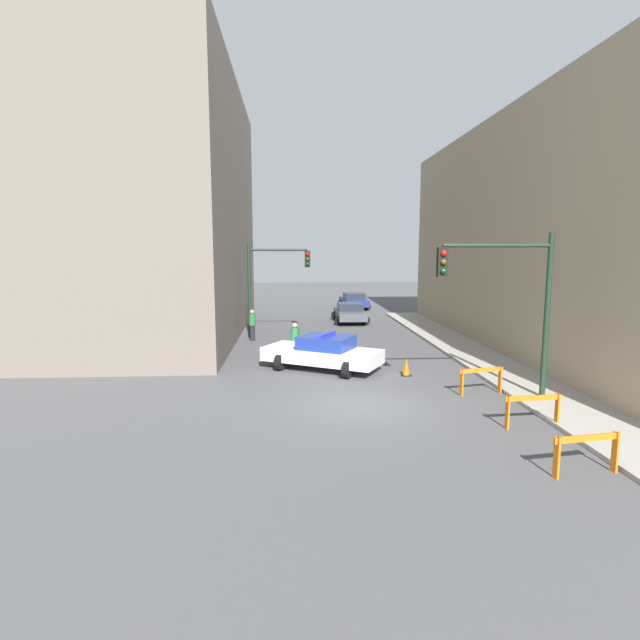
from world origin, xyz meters
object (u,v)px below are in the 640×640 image
Objects in this scene: pedestrian_crossing at (295,341)px; barrier_back at (481,376)px; traffic_light_far at (269,276)px; pedestrian_corner at (252,325)px; parked_car_near at (350,312)px; traffic_light_near at (512,291)px; barrier_mid at (533,406)px; barrier_front at (587,448)px; parked_car_mid at (354,300)px; police_car at (323,352)px; traffic_cone at (406,367)px.

pedestrian_crossing is 8.32m from barrier_back.
pedestrian_corner is at bearing -127.23° from traffic_light_far.
parked_car_near is (5.11, 5.35, -2.72)m from traffic_light_far.
barrier_back is at bearing -15.94° from pedestrian_corner.
traffic_light_near is 3.80m from barrier_mid.
pedestrian_crossing reaches higher than barrier_front.
barrier_back is at bearing -111.27° from pedestrian_crossing.
parked_car_mid is 31.06m from barrier_front.
police_car is 13.57m from parked_car_near.
traffic_cone is (3.14, -1.11, -0.41)m from police_car.
parked_car_near is 20.39m from barrier_mid.
barrier_front is at bearing -67.30° from traffic_light_far.
pedestrian_crossing and pedestrian_corner have the same top height.
traffic_light_far is 7.88m from parked_car_near.
traffic_light_near is at bearing -99.68° from police_car.
barrier_front is at bearing -27.73° from pedestrian_corner.
police_car is 2.15m from pedestrian_crossing.
pedestrian_corner is 16.17m from barrier_mid.
pedestrian_corner reaches higher than parked_car_mid.
parked_car_mid is at bearing 93.68° from traffic_light_near.
pedestrian_crossing is at bearing 60.31° from police_car.
barrier_mid is (8.57, -13.71, -0.24)m from pedestrian_corner.
pedestrian_corner reaches higher than barrier_back.
traffic_cone is (-2.45, 3.41, -3.21)m from traffic_light_near.
traffic_light_far is at bearing 46.38° from police_car.
pedestrian_corner is (-3.33, 6.78, 0.14)m from police_car.
barrier_front is (8.32, -16.60, -0.24)m from pedestrian_corner.
police_car is 6.29m from barrier_back.
barrier_back is at bearing -90.86° from parked_car_mid.
traffic_light_far reaches higher than pedestrian_crossing.
traffic_cone is at bearing -15.00° from pedestrian_corner.
parked_car_near is at bearing 95.75° from barrier_front.
traffic_light_far reaches higher than barrier_back.
traffic_light_far is 3.13× the size of pedestrian_corner.
traffic_light_near is at bearing 83.56° from barrier_front.
barrier_mid is at bearing -70.16° from traffic_cone.
parked_car_mid is (1.27, 7.92, 0.00)m from parked_car_near.
traffic_cone is (-0.80, -22.33, -0.36)m from parked_car_mid.
pedestrian_crossing is at bearing -108.25° from parked_car_near.
pedestrian_corner is 1.04× the size of barrier_mid.
police_car is 11.01m from barrier_front.
traffic_light_near is 25.95m from parked_car_mid.
traffic_cone is at bearing 125.46° from barrier_back.
traffic_light_near is 14.64m from pedestrian_corner.
traffic_light_near reaches higher than barrier_back.
traffic_light_near is at bearing -16.06° from pedestrian_corner.
traffic_light_far reaches higher than pedestrian_corner.
parked_car_near reaches higher than barrier_mid.
traffic_cone is (6.47, -7.89, -0.54)m from pedestrian_corner.
traffic_cone is at bearing -95.43° from parked_car_mid.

